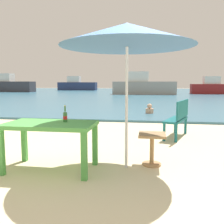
{
  "coord_description": "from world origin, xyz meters",
  "views": [
    {
      "loc": [
        0.49,
        -3.46,
        1.38
      ],
      "look_at": [
        -0.53,
        3.0,
        0.6
      ],
      "focal_mm": 39.2,
      "sensor_mm": 36.0,
      "label": 1
    }
  ],
  "objects_px": {
    "side_table_wood": "(152,145)",
    "bench_teal_center": "(179,116)",
    "picnic_table_green": "(50,130)",
    "boat_cargo_ship": "(77,85)",
    "swimmer_person": "(150,109)",
    "boat_barge": "(9,85)",
    "boat_tanker": "(215,88)",
    "boat_fishing_trawler": "(143,86)",
    "patio_umbrella": "(127,35)",
    "beer_bottle_amber": "(65,116)"
  },
  "relations": [
    {
      "from": "boat_cargo_ship",
      "to": "boat_tanker",
      "type": "height_order",
      "value": "boat_cargo_ship"
    },
    {
      "from": "bench_teal_center",
      "to": "swimmer_person",
      "type": "bearing_deg",
      "value": 99.8
    },
    {
      "from": "patio_umbrella",
      "to": "boat_barge",
      "type": "relative_size",
      "value": 0.32
    },
    {
      "from": "beer_bottle_amber",
      "to": "boat_barge",
      "type": "bearing_deg",
      "value": 123.13
    },
    {
      "from": "boat_barge",
      "to": "beer_bottle_amber",
      "type": "bearing_deg",
      "value": -56.87
    },
    {
      "from": "beer_bottle_amber",
      "to": "boat_fishing_trawler",
      "type": "relative_size",
      "value": 0.04
    },
    {
      "from": "picnic_table_green",
      "to": "boat_cargo_ship",
      "type": "distance_m",
      "value": 40.45
    },
    {
      "from": "bench_teal_center",
      "to": "swimmer_person",
      "type": "relative_size",
      "value": 3.05
    },
    {
      "from": "boat_cargo_ship",
      "to": "boat_tanker",
      "type": "bearing_deg",
      "value": -30.16
    },
    {
      "from": "patio_umbrella",
      "to": "boat_fishing_trawler",
      "type": "height_order",
      "value": "boat_fishing_trawler"
    },
    {
      "from": "swimmer_person",
      "to": "boat_barge",
      "type": "relative_size",
      "value": 0.06
    },
    {
      "from": "picnic_table_green",
      "to": "bench_teal_center",
      "type": "xyz_separation_m",
      "value": [
        2.26,
        2.71,
        -0.11
      ]
    },
    {
      "from": "picnic_table_green",
      "to": "swimmer_person",
      "type": "relative_size",
      "value": 3.41
    },
    {
      "from": "boat_tanker",
      "to": "boat_barge",
      "type": "distance_m",
      "value": 28.15
    },
    {
      "from": "boat_tanker",
      "to": "boat_fishing_trawler",
      "type": "height_order",
      "value": "boat_fishing_trawler"
    },
    {
      "from": "picnic_table_green",
      "to": "swimmer_person",
      "type": "bearing_deg",
      "value": 77.82
    },
    {
      "from": "boat_cargo_ship",
      "to": "boat_fishing_trawler",
      "type": "height_order",
      "value": "boat_fishing_trawler"
    },
    {
      "from": "patio_umbrella",
      "to": "boat_cargo_ship",
      "type": "height_order",
      "value": "boat_cargo_ship"
    },
    {
      "from": "boat_cargo_ship",
      "to": "bench_teal_center",
      "type": "bearing_deg",
      "value": -69.13
    },
    {
      "from": "boat_cargo_ship",
      "to": "boat_fishing_trawler",
      "type": "distance_m",
      "value": 18.73
    },
    {
      "from": "side_table_wood",
      "to": "beer_bottle_amber",
      "type": "bearing_deg",
      "value": -165.47
    },
    {
      "from": "beer_bottle_amber",
      "to": "swimmer_person",
      "type": "relative_size",
      "value": 0.65
    },
    {
      "from": "boat_cargo_ship",
      "to": "boat_barge",
      "type": "relative_size",
      "value": 0.94
    },
    {
      "from": "swimmer_person",
      "to": "boat_cargo_ship",
      "type": "bearing_deg",
      "value": 112.27
    },
    {
      "from": "boat_tanker",
      "to": "picnic_table_green",
      "type": "bearing_deg",
      "value": -108.62
    },
    {
      "from": "bench_teal_center",
      "to": "boat_barge",
      "type": "height_order",
      "value": "boat_barge"
    },
    {
      "from": "beer_bottle_amber",
      "to": "side_table_wood",
      "type": "height_order",
      "value": "beer_bottle_amber"
    },
    {
      "from": "patio_umbrella",
      "to": "side_table_wood",
      "type": "xyz_separation_m",
      "value": [
        0.41,
        0.18,
        -1.76
      ]
    },
    {
      "from": "beer_bottle_amber",
      "to": "boat_tanker",
      "type": "xyz_separation_m",
      "value": [
        8.84,
        26.74,
        -0.03
      ]
    },
    {
      "from": "swimmer_person",
      "to": "boat_cargo_ship",
      "type": "distance_m",
      "value": 34.33
    },
    {
      "from": "patio_umbrella",
      "to": "boat_tanker",
      "type": "xyz_separation_m",
      "value": [
        7.87,
        26.56,
        -1.3
      ]
    },
    {
      "from": "boat_cargo_ship",
      "to": "boat_fishing_trawler",
      "type": "relative_size",
      "value": 0.97
    },
    {
      "from": "boat_fishing_trawler",
      "to": "boat_barge",
      "type": "relative_size",
      "value": 0.97
    },
    {
      "from": "bench_teal_center",
      "to": "boat_fishing_trawler",
      "type": "xyz_separation_m",
      "value": [
        -1.54,
        21.87,
        0.46
      ]
    },
    {
      "from": "boat_cargo_ship",
      "to": "boat_tanker",
      "type": "relative_size",
      "value": 1.2
    },
    {
      "from": "side_table_wood",
      "to": "swimmer_person",
      "type": "distance_m",
      "value": 6.56
    },
    {
      "from": "boat_fishing_trawler",
      "to": "swimmer_person",
      "type": "bearing_deg",
      "value": -87.41
    },
    {
      "from": "side_table_wood",
      "to": "boat_barge",
      "type": "relative_size",
      "value": 0.07
    },
    {
      "from": "beer_bottle_amber",
      "to": "bench_teal_center",
      "type": "bearing_deg",
      "value": 51.71
    },
    {
      "from": "patio_umbrella",
      "to": "swimmer_person",
      "type": "bearing_deg",
      "value": 87.09
    },
    {
      "from": "boat_fishing_trawler",
      "to": "boat_tanker",
      "type": "bearing_deg",
      "value": 15.28
    },
    {
      "from": "picnic_table_green",
      "to": "boat_fishing_trawler",
      "type": "bearing_deg",
      "value": 88.32
    },
    {
      "from": "bench_teal_center",
      "to": "boat_tanker",
      "type": "bearing_deg",
      "value": 74.3
    },
    {
      "from": "side_table_wood",
      "to": "swimmer_person",
      "type": "bearing_deg",
      "value": 90.63
    },
    {
      "from": "patio_umbrella",
      "to": "side_table_wood",
      "type": "distance_m",
      "value": 1.82
    },
    {
      "from": "side_table_wood",
      "to": "boat_barge",
      "type": "height_order",
      "value": "boat_barge"
    },
    {
      "from": "side_table_wood",
      "to": "bench_teal_center",
      "type": "distance_m",
      "value": 2.35
    },
    {
      "from": "side_table_wood",
      "to": "bench_teal_center",
      "type": "height_order",
      "value": "bench_teal_center"
    },
    {
      "from": "boat_barge",
      "to": "side_table_wood",
      "type": "bearing_deg",
      "value": -54.7
    },
    {
      "from": "picnic_table_green",
      "to": "boat_barge",
      "type": "bearing_deg",
      "value": 122.74
    }
  ]
}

